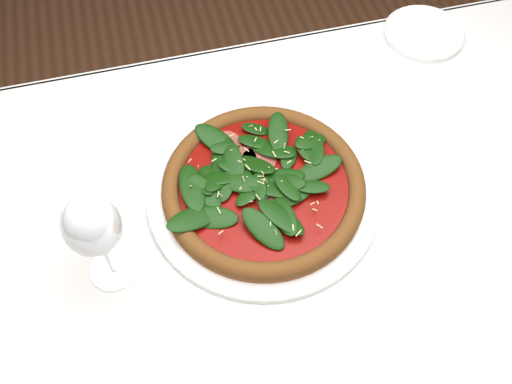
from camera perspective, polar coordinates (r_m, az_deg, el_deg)
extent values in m
plane|color=brown|center=(1.57, 2.01, -16.85)|extent=(6.00, 6.00, 0.00)
cube|color=silver|center=(0.89, 3.39, -3.97)|extent=(1.20, 0.80, 0.04)
cylinder|color=#503120|center=(1.43, -22.92, -4.04)|extent=(0.06, 0.06, 0.71)
cylinder|color=#503120|center=(1.54, 18.63, 4.67)|extent=(0.06, 0.06, 0.71)
cube|color=silver|center=(1.20, -2.27, 10.37)|extent=(1.20, 0.01, 0.22)
cylinder|color=white|center=(0.90, 0.75, -0.09)|extent=(0.37, 0.37, 0.01)
torus|color=white|center=(0.90, 0.75, 0.05)|extent=(0.37, 0.37, 0.01)
cylinder|color=#955223|center=(0.89, 0.76, 0.31)|extent=(0.33, 0.33, 0.01)
torus|color=#A35F25|center=(0.88, 0.76, 0.60)|extent=(0.33, 0.33, 0.03)
cylinder|color=#8B0605|center=(0.88, 0.76, 0.60)|extent=(0.28, 0.28, 0.00)
cylinder|color=brown|center=(0.88, 0.77, 0.75)|extent=(0.24, 0.24, 0.00)
ellipsoid|color=#113609|center=(0.87, 0.78, 1.13)|extent=(0.26, 0.26, 0.03)
cylinder|color=beige|center=(0.86, 0.78, 1.37)|extent=(0.24, 0.24, 0.00)
cylinder|color=white|center=(0.86, -14.01, -7.60)|extent=(0.07, 0.07, 0.00)
cylinder|color=white|center=(0.82, -14.69, -6.19)|extent=(0.01, 0.01, 0.09)
ellipsoid|color=white|center=(0.75, -16.10, -3.22)|extent=(0.08, 0.08, 0.10)
cylinder|color=white|center=(1.18, 16.43, 14.97)|extent=(0.15, 0.15, 0.01)
torus|color=white|center=(1.18, 16.47, 15.09)|extent=(0.15, 0.15, 0.01)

